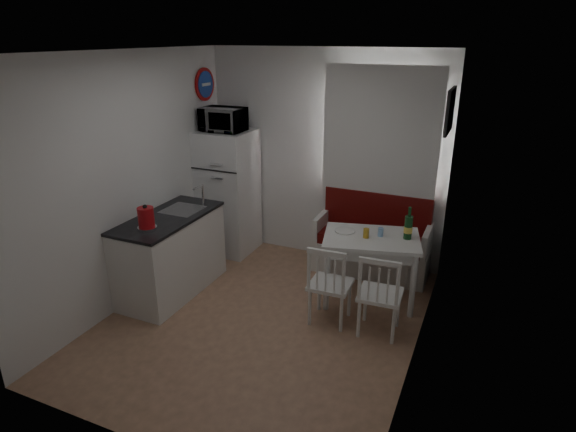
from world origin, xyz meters
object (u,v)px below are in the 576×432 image
at_px(chair_left, 328,278).
at_px(chair_right, 379,288).
at_px(kitchen_counter, 171,254).
at_px(dining_table, 371,244).
at_px(bench, 372,247).
at_px(wine_bottle, 409,223).
at_px(microwave, 223,120).
at_px(fridge, 228,192).
at_px(kettle, 146,218).

relative_size(chair_left, chair_right, 1.00).
height_order(kitchen_counter, dining_table, kitchen_counter).
distance_m(bench, chair_left, 1.34).
relative_size(chair_right, wine_bottle, 1.32).
distance_m(chair_left, microwave, 2.46).
bearing_deg(chair_left, microwave, 145.19).
xyz_separation_m(dining_table, chair_left, (-0.25, -0.66, -0.13)).
xyz_separation_m(kitchen_counter, wine_bottle, (2.42, 0.80, 0.46)).
bearing_deg(microwave, bench, 4.84).
xyz_separation_m(kitchen_counter, fridge, (0.02, 1.24, 0.35)).
bearing_deg(kettle, kitchen_counter, 97.14).
bearing_deg(bench, dining_table, -77.84).
height_order(kitchen_counter, chair_right, kitchen_counter).
xyz_separation_m(dining_table, chair_right, (0.25, -0.66, -0.13)).
bearing_deg(wine_bottle, kettle, -153.27).
bearing_deg(chair_left, kettle, -168.27).
relative_size(kitchen_counter, microwave, 2.52).
distance_m(bench, chair_right, 1.39).
distance_m(kitchen_counter, kettle, 0.70).
relative_size(dining_table, wine_bottle, 3.25).
height_order(fridge, microwave, microwave).
bearing_deg(fridge, microwave, -90.00).
height_order(kitchen_counter, kettle, kitchen_counter).
relative_size(kitchen_counter, chair_right, 2.88).
distance_m(dining_table, kettle, 2.32).
bearing_deg(dining_table, microwave, 152.37).
height_order(chair_right, fridge, fridge).
xyz_separation_m(bench, kettle, (-1.88, -1.75, 0.71)).
relative_size(microwave, wine_bottle, 1.51).
xyz_separation_m(dining_table, fridge, (-2.05, 0.55, 0.14)).
bearing_deg(chair_left, wine_bottle, 49.54).
xyz_separation_m(microwave, wine_bottle, (2.40, -0.40, -0.84)).
distance_m(fridge, microwave, 0.95).
xyz_separation_m(chair_right, fridge, (-2.30, 1.21, 0.28)).
bearing_deg(bench, kitchen_counter, -144.84).
bearing_deg(fridge, kettle, -88.95).
distance_m(fridge, kettle, 1.66).
bearing_deg(wine_bottle, fridge, 169.43).
distance_m(kettle, wine_bottle, 2.65).
height_order(bench, microwave, microwave).
xyz_separation_m(bench, chair_left, (-0.11, -1.32, 0.20)).
relative_size(fridge, kettle, 6.28).
height_order(fridge, kettle, fridge).
xyz_separation_m(chair_left, kettle, (-1.77, -0.43, 0.50)).
bearing_deg(microwave, chair_left, -32.72).
relative_size(chair_right, fridge, 0.29).
distance_m(kitchen_counter, chair_left, 1.82).
bearing_deg(fridge, chair_right, -27.68).
bearing_deg(chair_right, chair_left, 176.52).
bearing_deg(microwave, dining_table, -13.65).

